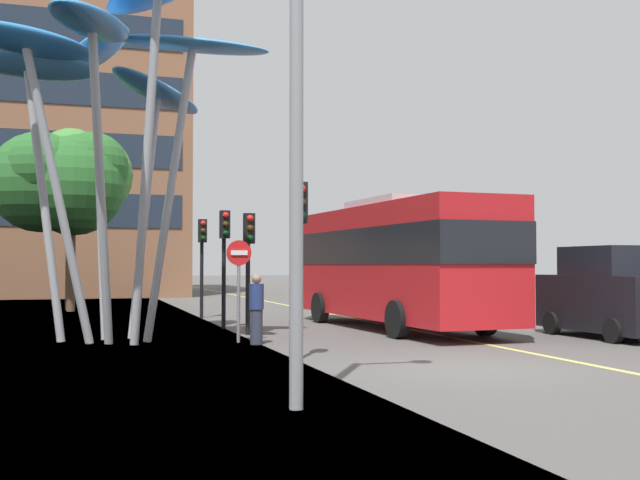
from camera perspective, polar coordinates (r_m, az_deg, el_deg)
ground at (r=14.19m, az=8.54°, el=-9.48°), size 120.00×240.00×0.10m
red_bus at (r=22.64m, az=5.61°, el=-1.31°), size 3.12×9.96×3.74m
leaf_sculpture at (r=19.81m, az=-15.57°, el=11.94°), size 7.70×7.73×8.33m
traffic_light_kerb_near at (r=15.13m, az=-1.56°, el=0.67°), size 0.28×0.42×3.45m
traffic_light_kerb_far at (r=20.63m, az=-5.22°, el=-0.47°), size 0.28×0.42×3.20m
traffic_light_island_mid at (r=22.63m, az=-6.99°, el=-0.21°), size 0.28×0.42×3.41m
traffic_light_opposite at (r=27.23m, az=-8.59°, el=-0.46°), size 0.28×0.42×3.42m
car_parked_mid at (r=21.21m, az=20.57°, el=-3.76°), size 2.10×4.04×2.32m
street_lamp at (r=10.64m, az=0.13°, el=15.89°), size 1.62×0.44×8.04m
tree_pavement_near at (r=32.03m, az=-18.31°, el=4.27°), size 5.29×4.34×7.08m
tree_pavement_far at (r=33.70m, az=-17.76°, el=4.57°), size 4.88×4.71×7.36m
pedestrian at (r=18.23m, az=-4.66°, el=-5.07°), size 0.34×0.34×1.63m
no_entry_sign at (r=18.69m, az=-5.95°, el=-2.49°), size 0.60×0.12×2.43m
backdrop_building at (r=53.09m, az=-21.44°, el=8.94°), size 20.22×15.76×23.27m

